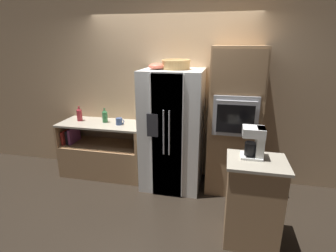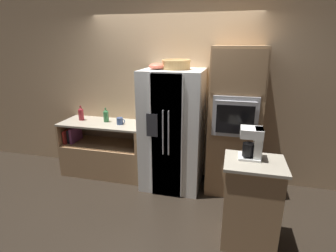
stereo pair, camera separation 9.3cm
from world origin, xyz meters
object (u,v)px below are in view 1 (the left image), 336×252
(fruit_bowl, at_px, (157,66))
(bottle_short, at_px, (105,116))
(bottle_tall, at_px, (79,114))
(refrigerator, at_px, (172,130))
(wicker_basket, at_px, (176,64))
(wall_oven, at_px, (234,122))
(coffee_maker, at_px, (255,141))
(mug, at_px, (119,121))

(fruit_bowl, relative_size, bottle_short, 1.00)
(fruit_bowl, bearing_deg, bottle_tall, 173.22)
(refrigerator, distance_m, bottle_tall, 1.57)
(wicker_basket, distance_m, fruit_bowl, 0.27)
(wall_oven, bearing_deg, coffee_maker, -79.52)
(wall_oven, distance_m, wicker_basket, 1.14)
(refrigerator, xyz_separation_m, wall_oven, (0.87, 0.07, 0.16))
(wicker_basket, bearing_deg, bottle_short, 174.91)
(wicker_basket, relative_size, bottle_short, 1.73)
(wicker_basket, distance_m, bottle_short, 1.43)
(fruit_bowl, distance_m, coffee_maker, 1.68)
(refrigerator, bearing_deg, bottle_tall, 175.55)
(fruit_bowl, xyz_separation_m, mug, (-0.64, 0.09, -0.85))
(bottle_tall, distance_m, mug, 0.72)
(wall_oven, xyz_separation_m, wicker_basket, (-0.82, -0.05, 0.78))
(mug, bearing_deg, bottle_tall, 174.65)
(fruit_bowl, xyz_separation_m, bottle_tall, (-1.35, 0.16, -0.79))
(wicker_basket, bearing_deg, fruit_bowl, -165.45)
(wall_oven, height_order, bottle_short, wall_oven)
(refrigerator, xyz_separation_m, mug, (-0.85, 0.05, 0.06))
(refrigerator, xyz_separation_m, bottle_tall, (-1.56, 0.12, 0.12))
(bottle_tall, bearing_deg, wicker_basket, -3.36)
(bottle_short, bearing_deg, wicker_basket, -5.09)
(wall_oven, relative_size, wicker_basket, 5.21)
(fruit_bowl, height_order, coffee_maker, fruit_bowl)
(fruit_bowl, xyz_separation_m, bottle_short, (-0.91, 0.17, -0.80))
(refrigerator, distance_m, bottle_short, 1.13)
(wall_oven, distance_m, mug, 1.72)
(refrigerator, xyz_separation_m, bottle_short, (-1.12, 0.13, 0.12))
(bottle_short, height_order, coffee_maker, coffee_maker)
(bottle_tall, relative_size, bottle_short, 1.05)
(refrigerator, xyz_separation_m, fruit_bowl, (-0.21, -0.04, 0.91))
(bottle_short, distance_m, mug, 0.29)
(fruit_bowl, bearing_deg, mug, 171.61)
(wicker_basket, xyz_separation_m, bottle_tall, (-1.60, 0.09, -0.82))
(refrigerator, relative_size, wall_oven, 0.85)
(fruit_bowl, bearing_deg, bottle_short, 169.40)
(bottle_short, relative_size, mug, 1.67)
(bottle_tall, bearing_deg, wall_oven, -1.16)
(fruit_bowl, relative_size, coffee_maker, 0.70)
(bottle_tall, xyz_separation_m, bottle_short, (0.44, 0.01, -0.00))
(wicker_basket, xyz_separation_m, bottle_short, (-1.16, 0.10, -0.83))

